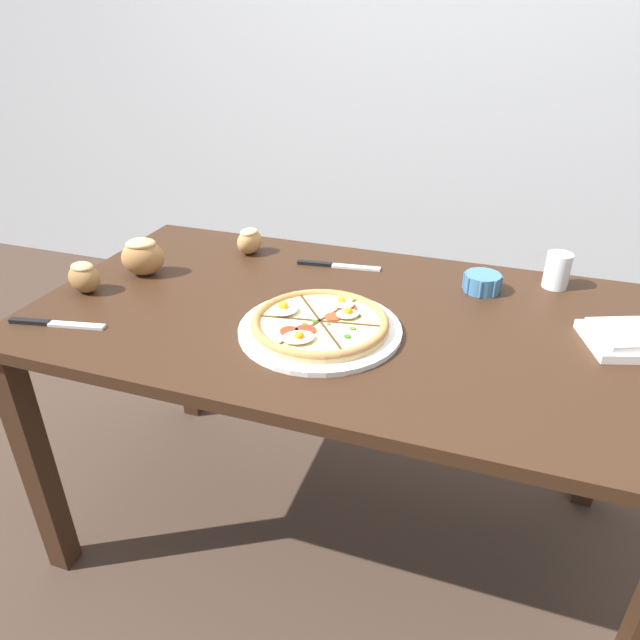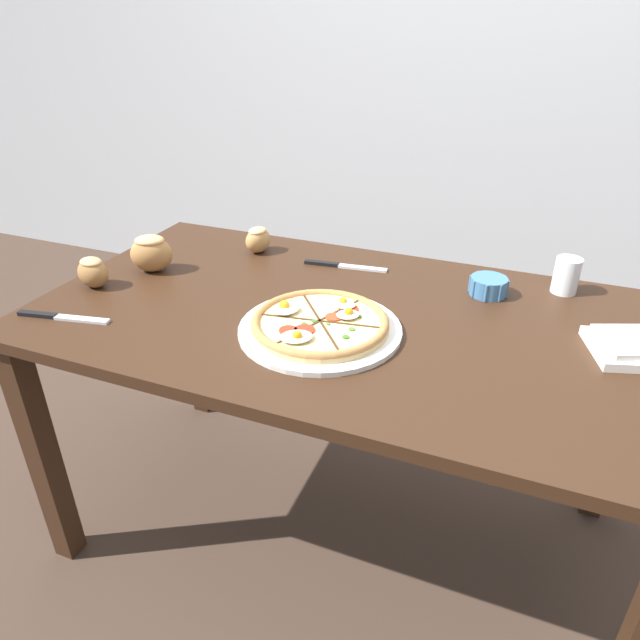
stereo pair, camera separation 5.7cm
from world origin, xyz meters
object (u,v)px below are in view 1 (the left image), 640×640
knife_spare (337,266)px  bread_piece_mid (249,240)px  pizza (320,325)px  knife_main (55,324)px  napkin_folded (631,339)px  dining_table (342,346)px  ramekin_bowl (482,282)px  bread_piece_far (84,277)px  water_glass (557,272)px  bread_piece_near (143,256)px

knife_spare → bread_piece_mid: bearing=170.3°
pizza → knife_main: size_ratio=1.61×
napkin_folded → pizza: bearing=-166.0°
dining_table → ramekin_bowl: size_ratio=15.14×
napkin_folded → knife_spare: napkin_folded is taller
bread_piece_mid → knife_main: bread_piece_mid is taller
bread_piece_far → knife_main: size_ratio=0.43×
dining_table → water_glass: (0.48, 0.32, 0.14)m
pizza → knife_spare: pizza is taller
pizza → knife_main: 0.61m
knife_spare → water_glass: water_glass is taller
water_glass → ramekin_bowl: bearing=-154.0°
bread_piece_mid → water_glass: water_glass is taller
napkin_folded → knife_main: size_ratio=0.97×
bread_piece_near → bread_piece_mid: (0.21, 0.23, -0.01)m
ramekin_bowl → bread_piece_near: size_ratio=0.71×
dining_table → ramekin_bowl: 0.40m
dining_table → knife_main: 0.67m
dining_table → bread_piece_near: bread_piece_near is taller
bread_piece_near → bread_piece_mid: 0.31m
pizza → bread_piece_far: bearing=179.9°
bread_piece_mid → water_glass: 0.85m
bread_piece_near → water_glass: size_ratio=1.50×
ramekin_bowl → knife_main: 1.04m
knife_spare → napkin_folded: bearing=-22.1°
napkin_folded → knife_spare: 0.75m
ramekin_bowl → bread_piece_near: 0.90m
bread_piece_near → knife_main: bearing=-95.5°
ramekin_bowl → bread_piece_mid: (-0.67, 0.04, 0.02)m
pizza → ramekin_bowl: bearing=45.9°
napkin_folded → bread_piece_far: (-1.29, -0.16, 0.03)m
knife_spare → ramekin_bowl: bearing=-10.5°
knife_main → knife_spare: bearing=34.9°
bread_piece_near → knife_main: bread_piece_near is taller
ramekin_bowl → napkin_folded: ramekin_bowl is taller
bread_piece_near → water_glass: bread_piece_near is taller
knife_spare → water_glass: (0.58, 0.06, 0.04)m
knife_spare → bread_piece_near: bearing=-162.5°
dining_table → knife_spare: knife_spare is taller
bread_piece_mid → dining_table: bearing=-36.1°
bread_piece_mid → bread_piece_far: 0.47m
napkin_folded → bread_piece_near: size_ratio=1.61×
ramekin_bowl → water_glass: size_ratio=1.07×
dining_table → knife_spare: 0.29m
knife_spare → pizza: bearing=-85.5°
bread_piece_mid → knife_main: (-0.24, -0.55, -0.04)m
bread_piece_mid → knife_main: size_ratio=0.43×
pizza → bread_piece_mid: 0.51m
bread_piece_far → water_glass: water_glass is taller
dining_table → napkin_folded: 0.64m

